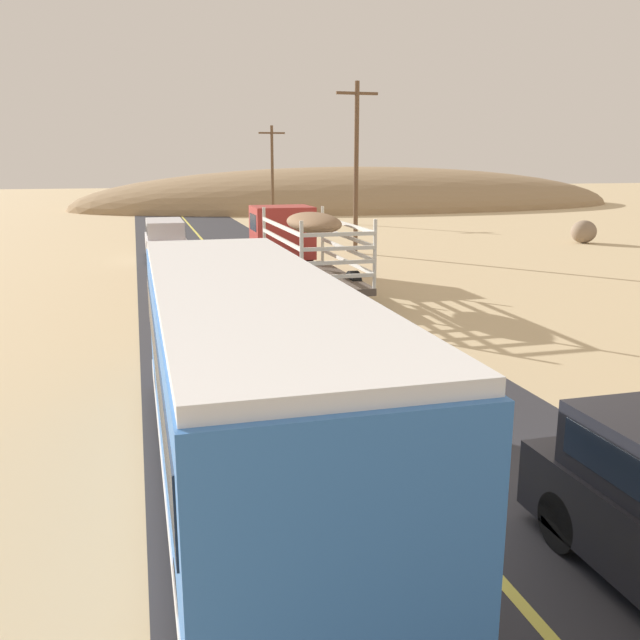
% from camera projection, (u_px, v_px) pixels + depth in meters
% --- Properties ---
extents(ground_plane, '(240.00, 240.00, 0.00)m').
position_uv_depth(ground_plane, '(427.00, 498.00, 9.98)').
color(ground_plane, '#CCB284').
extents(road_surface, '(8.00, 120.00, 0.02)m').
position_uv_depth(road_surface, '(427.00, 497.00, 9.97)').
color(road_surface, '#2D2D33').
rests_on(road_surface, ground).
extents(road_centre_line, '(0.16, 117.60, 0.00)m').
position_uv_depth(road_centre_line, '(427.00, 496.00, 9.97)').
color(road_centre_line, '#D8CC4C').
rests_on(road_centre_line, road_surface).
extents(livestock_truck, '(2.53, 9.70, 3.02)m').
position_uv_depth(livestock_truck, '(293.00, 238.00, 27.19)').
color(livestock_truck, '#B2332D').
rests_on(livestock_truck, road_surface).
extents(bus, '(2.54, 10.00, 3.21)m').
position_uv_depth(bus, '(247.00, 380.00, 9.77)').
color(bus, '#3872C6').
rests_on(bus, road_surface).
extents(car_far, '(1.90, 4.62, 1.93)m').
position_uv_depth(car_far, '(165.00, 237.00, 33.88)').
color(car_far, silver).
rests_on(car_far, road_surface).
extents(power_pole_mid, '(2.20, 0.24, 8.73)m').
position_uv_depth(power_pole_mid, '(356.00, 164.00, 35.18)').
color(power_pole_mid, brown).
rests_on(power_pole_mid, ground).
extents(power_pole_far, '(2.20, 0.24, 7.62)m').
position_uv_depth(power_pole_far, '(272.00, 169.00, 56.53)').
color(power_pole_far, brown).
rests_on(power_pole_far, ground).
extents(boulder_mid_field, '(1.52, 1.38, 1.35)m').
position_uv_depth(boulder_mid_field, '(584.00, 232.00, 40.56)').
color(boulder_mid_field, '#84705B').
rests_on(boulder_mid_field, ground).
extents(distant_hill, '(59.52, 25.22, 8.34)m').
position_uv_depth(distant_hill, '(357.00, 206.00, 73.55)').
color(distant_hill, '#997C5A').
rests_on(distant_hill, ground).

